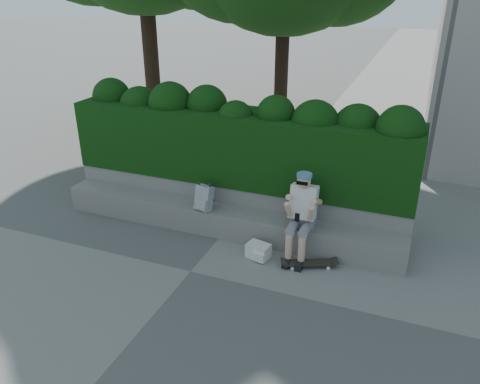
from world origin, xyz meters
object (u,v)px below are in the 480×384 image
at_px(skateboard, 309,263).
at_px(person, 302,212).
at_px(backpack_ground, 258,251).
at_px(backpack_plaid, 204,198).

bearing_deg(skateboard, person, 105.57).
relative_size(skateboard, backpack_ground, 2.25).
height_order(skateboard, backpack_plaid, backpack_plaid).
relative_size(person, skateboard, 1.75).
xyz_separation_m(skateboard, backpack_ground, (-0.81, -0.03, 0.05)).
bearing_deg(backpack_plaid, person, 12.38).
distance_m(skateboard, backpack_ground, 0.82).
height_order(backpack_plaid, backpack_ground, backpack_plaid).
distance_m(skateboard, backpack_plaid, 2.05).
distance_m(person, backpack_ground, 0.92).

